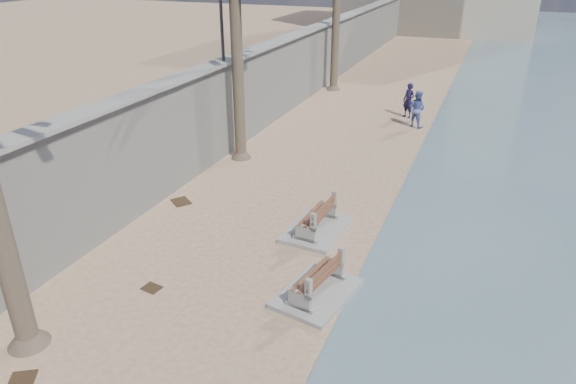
% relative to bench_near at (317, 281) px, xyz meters
% --- Properties ---
extents(seawall, '(0.45, 70.00, 3.50)m').
position_rel_bench_near_xyz_m(seawall, '(-6.50, 15.65, 1.37)').
color(seawall, gray).
rests_on(seawall, ground_plane).
extents(wall_cap, '(0.80, 70.00, 0.12)m').
position_rel_bench_near_xyz_m(wall_cap, '(-6.50, 15.65, 3.17)').
color(wall_cap, gray).
rests_on(wall_cap, seawall).
extents(bench_near, '(1.80, 2.32, 0.88)m').
position_rel_bench_near_xyz_m(bench_near, '(0.00, 0.00, 0.00)').
color(bench_near, gray).
rests_on(bench_near, ground_plane).
extents(bench_far, '(1.61, 2.25, 0.90)m').
position_rel_bench_near_xyz_m(bench_far, '(-0.99, 2.85, 0.01)').
color(bench_far, gray).
rests_on(bench_far, ground_plane).
extents(person_a, '(0.83, 0.75, 1.91)m').
position_rel_bench_near_xyz_m(person_a, '(-0.59, 15.12, 0.57)').
color(person_a, '#151232').
rests_on(person_a, ground_plane).
extents(person_b, '(1.08, 0.97, 1.85)m').
position_rel_bench_near_xyz_m(person_b, '(0.01, 13.80, 0.54)').
color(person_b, '#4E5DA2').
rests_on(person_b, ground_plane).
extents(debris_b, '(0.70, 0.74, 0.03)m').
position_rel_bench_near_xyz_m(debris_b, '(-4.23, -4.62, -0.37)').
color(debris_b, '#382616').
rests_on(debris_b, ground_plane).
extents(debris_c, '(0.82, 0.79, 0.03)m').
position_rel_bench_near_xyz_m(debris_c, '(-5.66, 3.03, -0.37)').
color(debris_c, '#382616').
rests_on(debris_c, ground_plane).
extents(debris_d, '(0.48, 0.40, 0.03)m').
position_rel_bench_near_xyz_m(debris_d, '(-3.74, -1.23, -0.37)').
color(debris_d, '#382616').
rests_on(debris_d, ground_plane).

